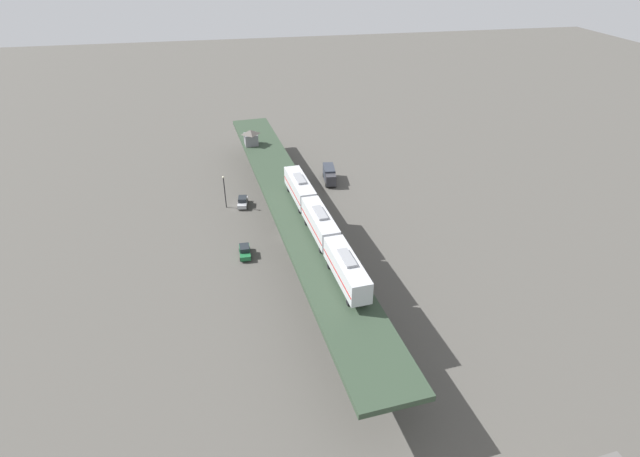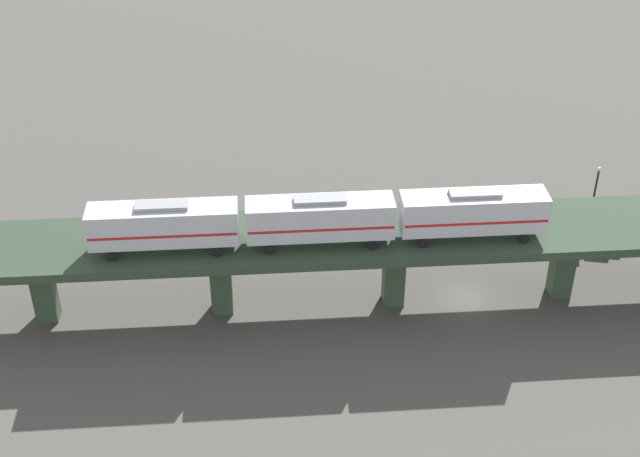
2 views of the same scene
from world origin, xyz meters
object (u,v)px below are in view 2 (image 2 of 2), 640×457
(subway_train, at_px, (320,218))
(street_lamp, at_px, (595,193))
(street_car_silver, at_px, (598,239))
(street_car_green, at_px, (406,233))

(subway_train, distance_m, street_lamp, 30.75)
(street_car_silver, bearing_deg, street_lamp, 0.93)
(street_car_silver, bearing_deg, subway_train, 111.74)
(subway_train, height_order, street_car_green, subway_train)
(subway_train, relative_size, street_lamp, 5.38)
(street_lamp, bearing_deg, street_car_silver, -179.07)
(street_car_green, bearing_deg, subway_train, 144.28)
(subway_train, xyz_separation_m, street_lamp, (14.03, -26.73, -5.89))
(street_car_silver, relative_size, street_car_green, 1.04)
(street_car_silver, height_order, street_car_green, same)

